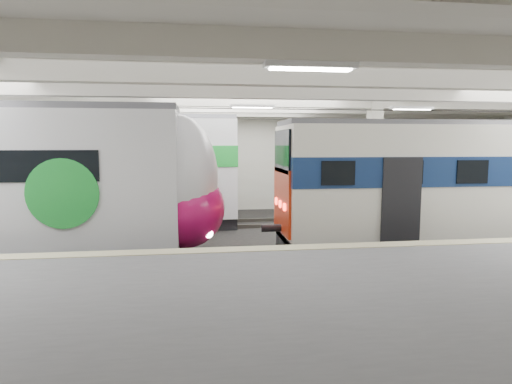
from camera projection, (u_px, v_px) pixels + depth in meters
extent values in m
cube|color=black|center=(260.00, 259.00, 13.71)|extent=(36.00, 24.00, 0.10)
cube|color=silver|center=(260.00, 81.00, 13.08)|extent=(36.00, 24.00, 0.20)
cube|color=beige|center=(234.00, 160.00, 23.24)|extent=(30.00, 0.10, 5.50)
cube|color=beige|center=(431.00, 251.00, 3.55)|extent=(30.00, 0.10, 5.50)
cube|color=#58575A|center=(314.00, 326.00, 7.24)|extent=(30.00, 7.00, 1.10)
cube|color=#BFB487|center=(279.00, 248.00, 10.38)|extent=(30.00, 0.50, 0.02)
cube|color=beige|center=(169.00, 167.00, 15.95)|extent=(0.50, 0.50, 5.50)
cube|color=beige|center=(374.00, 166.00, 17.01)|extent=(0.50, 0.50, 5.50)
cube|color=beige|center=(260.00, 91.00, 13.11)|extent=(30.00, 18.00, 0.50)
cube|color=#59544C|center=(260.00, 255.00, 13.70)|extent=(30.00, 1.52, 0.16)
cube|color=#59544C|center=(243.00, 223.00, 19.11)|extent=(30.00, 1.52, 0.16)
cylinder|color=black|center=(260.00, 109.00, 13.17)|extent=(30.00, 0.03, 0.03)
cylinder|color=black|center=(242.00, 119.00, 18.59)|extent=(30.00, 0.03, 0.03)
cube|color=white|center=(271.00, 94.00, 11.18)|extent=(26.00, 8.40, 0.12)
ellipsoid|color=silver|center=(179.00, 180.00, 13.09)|extent=(2.39, 2.95, 3.97)
ellipsoid|color=#AD0E4F|center=(184.00, 209.00, 13.21)|extent=(2.53, 3.01, 2.43)
cylinder|color=#1A922F|center=(62.00, 194.00, 11.21)|extent=(1.87, 0.06, 1.87)
cube|color=silver|center=(473.00, 182.00, 14.40)|extent=(13.00, 2.85, 3.70)
cube|color=navy|center=(473.00, 169.00, 14.35)|extent=(13.04, 2.91, 0.90)
cube|color=#AE270B|center=(282.00, 200.00, 13.59)|extent=(0.08, 2.42, 2.03)
cube|color=black|center=(282.00, 151.00, 13.42)|extent=(0.08, 2.28, 1.33)
cube|color=#4C4C51|center=(476.00, 124.00, 14.18)|extent=(13.00, 2.22, 0.16)
cube|color=black|center=(469.00, 240.00, 14.62)|extent=(13.00, 1.99, 0.70)
cube|color=silver|center=(51.00, 169.00, 17.78)|extent=(15.36, 3.60, 4.14)
cube|color=#1A922F|center=(51.00, 156.00, 17.71)|extent=(15.40, 3.66, 0.87)
cube|color=#4C4C51|center=(48.00, 116.00, 17.53)|extent=(15.34, 3.05, 0.16)
cube|color=black|center=(54.00, 223.00, 18.03)|extent=(15.35, 3.27, 0.60)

